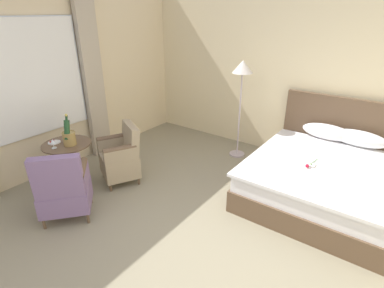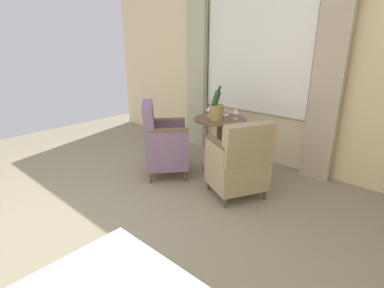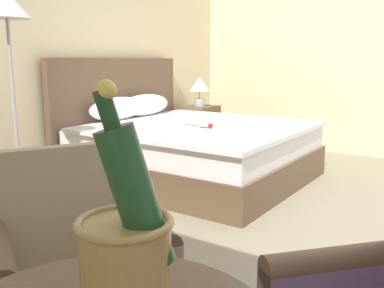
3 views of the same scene
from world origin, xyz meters
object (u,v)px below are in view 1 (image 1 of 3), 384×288
Objects in this scene: bed at (325,176)px; floor_lamp_brass at (242,77)px; champagne_bucket at (69,136)px; armchair_by_window at (121,157)px; snack_plate at (54,142)px; side_table_round at (70,162)px; wine_glass_near_bucket at (70,132)px; armchair_facing_bed at (64,189)px; wine_glass_near_edge at (53,142)px.

floor_lamp_brass is (-1.65, 0.49, 1.13)m from bed.
champagne_bucket reaches higher than armchair_by_window.
snack_plate is (-1.64, -2.56, -0.72)m from floor_lamp_brass.
champagne_bucket reaches higher than side_table_round.
champagne_bucket is 2.61× the size of snack_plate.
armchair_facing_bed reaches higher than wine_glass_near_bucket.
floor_lamp_brass reaches higher than wine_glass_near_bucket.
champagne_bucket is at bearing -120.36° from armchair_by_window.
snack_plate reaches higher than side_table_round.
armchair_by_window is at bearing 59.64° from champagne_bucket.
wine_glass_near_bucket is at bearing 109.33° from wine_glass_near_edge.
snack_plate is at bearing -131.22° from armchair_by_window.
floor_lamp_brass reaches higher than armchair_by_window.
champagne_bucket is at bearing 135.90° from armchair_facing_bed.
side_table_round is 1.62× the size of champagne_bucket.
side_table_round is 5.50× the size of wine_glass_near_edge.
bed is at bearing 32.13° from snack_plate.
snack_plate is 0.97m from armchair_by_window.
floor_lamp_brass is 3.82× the size of champagne_bucket.
wine_glass_near_edge is 0.15× the size of armchair_by_window.
armchair_by_window reaches higher than side_table_round.
bed is at bearing 33.00° from champagne_bucket.
snack_plate is at bearing -100.98° from wine_glass_near_bucket.
armchair_by_window is at bearing -118.95° from floor_lamp_brass.
snack_plate is (-0.17, -0.09, 0.30)m from side_table_round.
armchair_facing_bed is (0.70, -0.63, -0.39)m from wine_glass_near_bucket.
armchair_by_window is (0.55, 0.44, -0.42)m from wine_glass_near_bucket.
armchair_by_window is at bearing 38.48° from wine_glass_near_bucket.
wine_glass_near_edge is 0.99m from armchair_by_window.
champagne_bucket is 0.26m from wine_glass_near_bucket.
floor_lamp_brass is 13.16× the size of wine_glass_near_bucket.
bed reaches higher than snack_plate.
wine_glass_near_bucket is 0.14× the size of armchair_facing_bed.
wine_glass_near_edge is at bearing -118.88° from floor_lamp_brass.
bed is 3.03m from armchair_by_window.
wine_glass_near_edge is (0.12, -0.35, -0.00)m from wine_glass_near_bucket.
armchair_facing_bed reaches higher than wine_glass_near_edge.
wine_glass_near_bucket is at bearing -141.52° from armchair_by_window.
armchair_facing_bed is (0.50, -0.48, -0.43)m from champagne_bucket.
side_table_round is 0.43m from wine_glass_near_edge.
snack_plate is at bearing -159.66° from champagne_bucket.
wine_glass_near_bucket is (-0.12, 0.16, 0.39)m from side_table_round.
armchair_by_window is 1.08m from armchair_facing_bed.
champagne_bucket is (-1.38, -2.47, -0.59)m from floor_lamp_brass.
champagne_bucket is 0.82m from armchair_facing_bed.
floor_lamp_brass reaches higher than bed.
floor_lamp_brass is 12.99× the size of wine_glass_near_edge.
bed is 3.84m from wine_glass_near_edge.
armchair_facing_bed reaches higher than armchair_by_window.
side_table_round is 0.36m from snack_plate.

